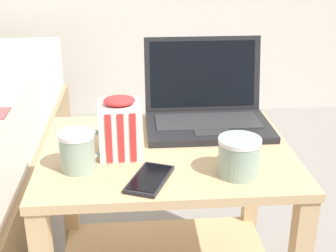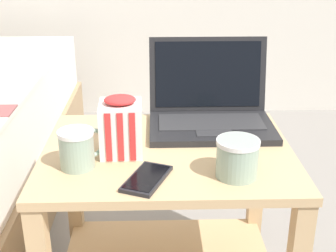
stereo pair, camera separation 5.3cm
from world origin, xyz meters
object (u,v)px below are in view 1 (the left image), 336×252
at_px(mug_front_left, 78,149).
at_px(snack_bag, 120,127).
at_px(laptop, 206,108).
at_px(mug_front_right, 239,154).
at_px(cell_phone, 150,179).

bearing_deg(mug_front_left, snack_bag, 38.58).
relative_size(laptop, snack_bag, 2.30).
bearing_deg(mug_front_right, laptop, 95.08).
height_order(mug_front_left, snack_bag, snack_bag).
distance_m(mug_front_right, cell_phone, 0.21).
xyz_separation_m(mug_front_left, snack_bag, (0.10, 0.08, 0.02)).
bearing_deg(snack_bag, mug_front_left, -141.42).
xyz_separation_m(mug_front_left, cell_phone, (0.16, -0.07, -0.05)).
relative_size(mug_front_left, mug_front_right, 0.82).
relative_size(mug_front_left, cell_phone, 0.69).
height_order(laptop, mug_front_right, laptop).
xyz_separation_m(laptop, mug_front_right, (0.03, -0.31, 0.00)).
bearing_deg(laptop, mug_front_left, -143.35).
xyz_separation_m(mug_front_right, snack_bag, (-0.27, 0.13, 0.02)).
distance_m(mug_front_left, mug_front_right, 0.37).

